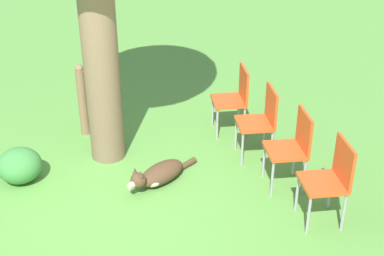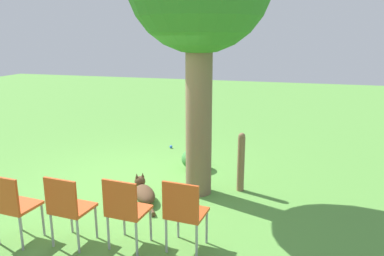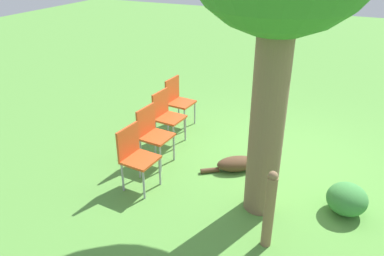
% 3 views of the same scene
% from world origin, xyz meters
% --- Properties ---
extents(ground_plane, '(30.00, 30.00, 0.00)m').
position_xyz_m(ground_plane, '(0.00, 0.00, 0.00)').
color(ground_plane, '#56933D').
extents(dog, '(0.91, 0.68, 0.33)m').
position_xyz_m(dog, '(0.51, 0.23, 0.12)').
color(dog, '#513823').
rests_on(dog, ground_plane).
extents(fence_post, '(0.12, 0.12, 0.99)m').
position_xyz_m(fence_post, '(-0.26, 1.63, 0.50)').
color(fence_post, '#846647').
rests_on(fence_post, ground_plane).
extents(red_chair_0, '(0.46, 0.47, 0.91)m').
position_xyz_m(red_chair_0, '(2.10, -0.80, 0.53)').
color(red_chair_0, '#D14C1E').
rests_on(red_chair_0, ground_plane).
extents(red_chair_1, '(0.46, 0.47, 0.91)m').
position_xyz_m(red_chair_1, '(1.97, -0.11, 0.53)').
color(red_chair_1, '#D14C1E').
rests_on(red_chair_1, ground_plane).
extents(red_chair_2, '(0.46, 0.47, 0.91)m').
position_xyz_m(red_chair_2, '(1.84, 0.57, 0.53)').
color(red_chair_2, '#D14C1E').
rests_on(red_chair_2, ground_plane).
extents(red_chair_3, '(0.46, 0.47, 0.91)m').
position_xyz_m(red_chair_3, '(1.71, 1.26, 0.53)').
color(red_chair_3, '#D14C1E').
rests_on(red_chair_3, ground_plane).
extents(low_shrub, '(0.51, 0.51, 0.41)m').
position_xyz_m(low_shrub, '(-1.03, 0.63, 0.20)').
color(low_shrub, '#3D843D').
rests_on(low_shrub, ground_plane).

